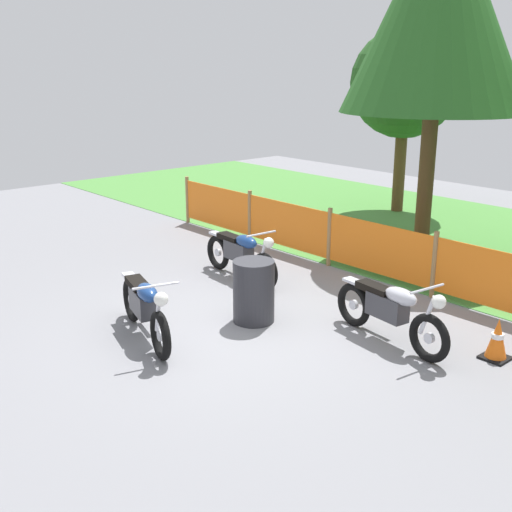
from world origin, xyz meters
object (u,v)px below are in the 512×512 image
(motorcycle_lead, at_px, (145,306))
(motorcycle_trailing, at_px, (391,310))
(spare_drum, at_px, (254,291))
(traffic_cone, at_px, (497,339))
(motorcycle_third, at_px, (241,253))

(motorcycle_lead, relative_size, motorcycle_trailing, 0.99)
(motorcycle_lead, relative_size, spare_drum, 2.19)
(motorcycle_trailing, bearing_deg, traffic_cone, 34.47)
(motorcycle_lead, xyz_separation_m, motorcycle_trailing, (2.18, 2.29, -0.01))
(motorcycle_trailing, distance_m, spare_drum, 1.90)
(motorcycle_lead, bearing_deg, traffic_cone, 56.76)
(motorcycle_third, relative_size, spare_drum, 2.20)
(motorcycle_third, distance_m, spare_drum, 1.83)
(motorcycle_lead, distance_m, traffic_cone, 4.42)
(motorcycle_third, xyz_separation_m, spare_drum, (1.51, -1.04, -0.00))
(motorcycle_trailing, height_order, motorcycle_third, motorcycle_trailing)
(motorcycle_third, height_order, spare_drum, motorcycle_third)
(motorcycle_trailing, relative_size, spare_drum, 2.21)
(motorcycle_trailing, height_order, traffic_cone, motorcycle_trailing)
(motorcycle_trailing, relative_size, motorcycle_third, 1.00)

